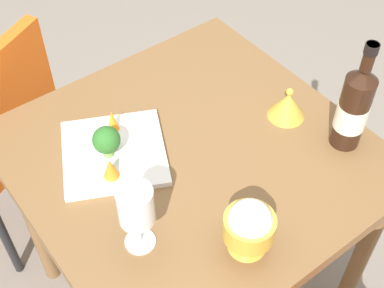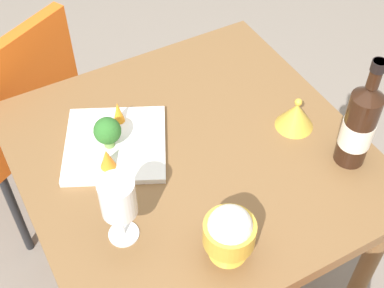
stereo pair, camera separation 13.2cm
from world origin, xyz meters
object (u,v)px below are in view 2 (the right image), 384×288
chair_near_window (17,111)px  carrot_garnish_left (118,112)px  serving_plate (115,144)px  wine_glass (118,199)px  broccoli_floret (107,131)px  wine_bottle (359,125)px  rice_bowl (229,233)px  rice_bowl_lid (296,115)px  carrot_garnish_right (107,159)px

chair_near_window → carrot_garnish_left: (0.41, 0.21, 0.25)m
chair_near_window → serving_plate: (0.47, 0.17, 0.21)m
wine_glass → broccoli_floret: (-0.25, 0.07, -0.06)m
wine_bottle → rice_bowl: bearing=-78.2°
rice_bowl_lid → broccoli_floret: 0.48m
rice_bowl_lid → carrot_garnish_right: (-0.09, -0.48, 0.01)m
wine_bottle → wine_glass: bearing=-96.3°
broccoli_floret → carrot_garnish_left: (-0.07, 0.06, -0.02)m
serving_plate → chair_near_window: bearing=-160.7°
wine_glass → rice_bowl_lid: bearing=100.1°
chair_near_window → rice_bowl_lid: 0.91m
wine_bottle → carrot_garnish_left: size_ratio=4.93×
carrot_garnish_left → wine_glass: bearing=-22.1°
carrot_garnish_right → wine_bottle: bearing=65.2°
rice_bowl → serving_plate: 0.41m
wine_glass → rice_bowl: size_ratio=1.26×
wine_glass → rice_bowl_lid: 0.54m
wine_bottle → carrot_garnish_left: 0.59m
wine_bottle → broccoli_floret: size_ratio=3.55×
carrot_garnish_left → rice_bowl_lid: bearing=61.1°
carrot_garnish_left → carrot_garnish_right: (0.13, -0.09, -0.00)m
chair_near_window → serving_plate: 0.55m
rice_bowl → carrot_garnish_right: rice_bowl is taller
wine_bottle → rice_bowl_lid: wine_bottle is taller
serving_plate → carrot_garnish_right: carrot_garnish_right is taller
broccoli_floret → rice_bowl_lid: bearing=71.4°
wine_glass → rice_bowl_lid: size_ratio=1.79×
chair_near_window → carrot_garnish_left: size_ratio=13.75×
wine_glass → serving_plate: wine_glass is taller
serving_plate → broccoli_floret: 0.06m
chair_near_window → serving_plate: bearing=-98.7°
chair_near_window → carrot_garnish_right: 0.61m
wine_bottle → serving_plate: 0.59m
chair_near_window → carrot_garnish_right: bearing=-105.3°
rice_bowl → serving_plate: rice_bowl is taller
broccoli_floret → wine_glass: bearing=-16.2°
carrot_garnish_left → carrot_garnish_right: 0.16m
chair_near_window → wine_bottle: 1.07m
wine_bottle → carrot_garnish_right: (-0.25, -0.53, -0.07)m
chair_near_window → carrot_garnish_right: (0.54, 0.12, 0.25)m
chair_near_window → broccoli_floret: (0.48, 0.15, 0.27)m
carrot_garnish_right → chair_near_window: bearing=-167.3°
serving_plate → rice_bowl_lid: bearing=70.5°
serving_plate → broccoli_floret: (0.00, -0.02, 0.06)m
carrot_garnish_right → wine_glass: bearing=-13.0°
rice_bowl_lid → carrot_garnish_right: 0.49m
chair_near_window → serving_plate: chair_near_window is taller
carrot_garnish_left → carrot_garnish_right: size_ratio=1.10×
carrot_garnish_right → rice_bowl_lid: bearing=79.4°
carrot_garnish_right → broccoli_floret: bearing=154.8°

